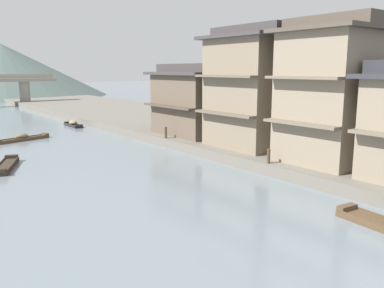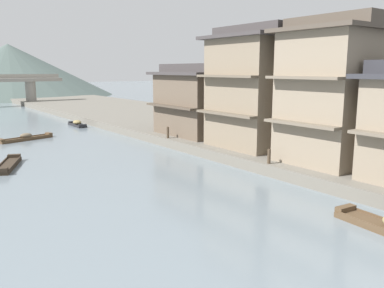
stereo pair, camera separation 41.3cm
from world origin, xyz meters
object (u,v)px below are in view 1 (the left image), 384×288
boat_moored_nearest (22,138)px  house_waterfront_tall (255,88)px  boat_moored_second (6,166)px  boat_moored_third (73,124)px  mooring_post_dock_mid (269,156)px  house_waterfront_second (335,92)px  mooring_post_dock_far (166,133)px  house_waterfront_narrow (193,100)px

boat_moored_nearest → house_waterfront_tall: house_waterfront_tall is taller
boat_moored_second → boat_moored_third: size_ratio=1.19×
boat_moored_third → mooring_post_dock_mid: mooring_post_dock_mid is taller
house_waterfront_second → mooring_post_dock_far: bearing=105.6°
boat_moored_nearest → mooring_post_dock_far: 13.61m
boat_moored_nearest → boat_moored_second: size_ratio=1.12×
boat_moored_second → house_waterfront_narrow: size_ratio=0.59×
house_waterfront_narrow → mooring_post_dock_mid: house_waterfront_narrow is taller
boat_moored_second → house_waterfront_tall: (16.05, -6.79, 4.88)m
boat_moored_nearest → house_waterfront_second: 27.13m
house_waterfront_tall → mooring_post_dock_mid: house_waterfront_tall is taller
boat_moored_nearest → house_waterfront_narrow: 15.99m
boat_moored_nearest → mooring_post_dock_mid: 23.47m
boat_moored_third → house_waterfront_second: 30.68m
boat_moored_second → mooring_post_dock_mid: (12.51, -11.51, 1.02)m
boat_moored_third → mooring_post_dock_mid: bearing=-86.5°
mooring_post_dock_mid → mooring_post_dock_far: bearing=90.0°
boat_moored_second → boat_moored_third: bearing=56.8°
mooring_post_dock_far → boat_moored_third: bearing=96.0°
mooring_post_dock_far → house_waterfront_narrow: bearing=5.9°
boat_moored_nearest → boat_moored_third: (7.12, 6.25, 0.04)m
boat_moored_nearest → house_waterfront_tall: 21.58m
boat_moored_third → mooring_post_dock_mid: 28.04m
mooring_post_dock_mid → boat_moored_second: bearing=137.4°
boat_moored_third → house_waterfront_second: (5.44, -29.81, 4.79)m
boat_moored_third → mooring_post_dock_mid: size_ratio=4.20×
boat_moored_nearest → mooring_post_dock_mid: (8.85, -21.72, 0.97)m
boat_moored_second → house_waterfront_second: size_ratio=0.51×
house_waterfront_second → mooring_post_dock_mid: 5.66m
house_waterfront_narrow → mooring_post_dock_mid: 12.43m
house_waterfront_second → boat_moored_second: bearing=140.5°
boat_moored_second → house_waterfront_narrow: (15.66, 0.24, 3.58)m
boat_moored_second → house_waterfront_narrow: house_waterfront_narrow is taller
boat_moored_third → house_waterfront_tall: house_waterfront_tall is taller
boat_moored_third → house_waterfront_second: house_waterfront_second is taller
boat_moored_third → mooring_post_dock_far: mooring_post_dock_far is taller
boat_moored_third → house_waterfront_tall: 24.32m
boat_moored_nearest → house_waterfront_narrow: size_ratio=0.66×
house_waterfront_tall → mooring_post_dock_far: house_waterfront_tall is taller
mooring_post_dock_mid → mooring_post_dock_far: size_ratio=0.94×
boat_moored_nearest → mooring_post_dock_far: bearing=-49.3°
house_waterfront_second → mooring_post_dock_far: size_ratio=9.28×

